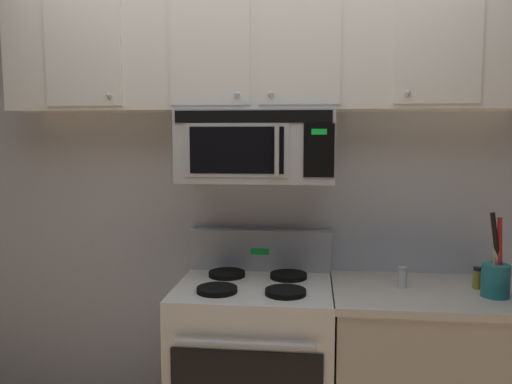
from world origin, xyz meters
TOP-DOWN VIEW (x-y plane):
  - back_wall at (0.00, 0.79)m, footprint 5.20×0.10m
  - stove_range at (0.00, 0.42)m, footprint 0.76×0.69m
  - over_range_microwave at (-0.00, 0.54)m, footprint 0.76×0.43m
  - upper_cabinets at (-0.00, 0.57)m, footprint 2.50×0.36m
  - counter_segment at (0.84, 0.43)m, footprint 0.93×0.65m
  - utensil_crock_teal at (1.11, 0.35)m, footprint 0.12×0.13m
  - salt_shaker at (0.71, 0.45)m, footprint 0.05×0.05m
  - spice_jar at (1.06, 0.47)m, footprint 0.04×0.04m

SIDE VIEW (x-z plane):
  - counter_segment at x=0.84m, z-range 0.00..0.90m
  - stove_range at x=0.00m, z-range -0.09..1.03m
  - salt_shaker at x=0.71m, z-range 0.90..1.00m
  - spice_jar at x=1.06m, z-range 0.90..1.00m
  - utensil_crock_teal at x=1.11m, z-range 0.81..1.19m
  - back_wall at x=0.00m, z-range 0.00..2.70m
  - over_range_microwave at x=0.00m, z-range 1.40..1.75m
  - upper_cabinets at x=0.00m, z-range 1.75..2.30m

